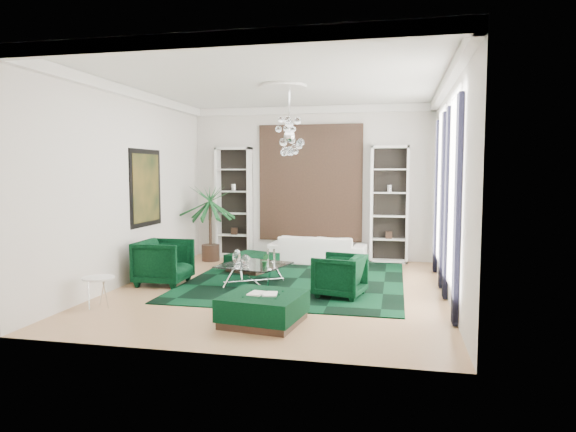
% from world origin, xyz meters
% --- Properties ---
extents(floor, '(6.00, 7.00, 0.02)m').
position_xyz_m(floor, '(0.00, 0.00, -0.01)').
color(floor, tan).
rests_on(floor, ground).
extents(ceiling, '(6.00, 7.00, 0.02)m').
position_xyz_m(ceiling, '(0.00, 0.00, 3.81)').
color(ceiling, white).
rests_on(ceiling, ground).
extents(wall_back, '(6.00, 0.02, 3.80)m').
position_xyz_m(wall_back, '(0.00, 3.51, 1.90)').
color(wall_back, silver).
rests_on(wall_back, ground).
extents(wall_front, '(6.00, 0.02, 3.80)m').
position_xyz_m(wall_front, '(0.00, -3.51, 1.90)').
color(wall_front, silver).
rests_on(wall_front, ground).
extents(wall_left, '(0.02, 7.00, 3.80)m').
position_xyz_m(wall_left, '(-3.01, 0.00, 1.90)').
color(wall_left, silver).
rests_on(wall_left, ground).
extents(wall_right, '(0.02, 7.00, 3.80)m').
position_xyz_m(wall_right, '(3.01, 0.00, 1.90)').
color(wall_right, silver).
rests_on(wall_right, ground).
extents(crown_molding, '(6.00, 7.00, 0.18)m').
position_xyz_m(crown_molding, '(0.00, 0.00, 3.70)').
color(crown_molding, white).
rests_on(crown_molding, ceiling).
extents(ceiling_medallion, '(0.90, 0.90, 0.05)m').
position_xyz_m(ceiling_medallion, '(0.00, 0.30, 3.77)').
color(ceiling_medallion, white).
rests_on(ceiling_medallion, ceiling).
extents(tapestry, '(2.50, 0.06, 2.80)m').
position_xyz_m(tapestry, '(0.00, 3.46, 1.90)').
color(tapestry, black).
rests_on(tapestry, wall_back).
extents(shelving_left, '(0.90, 0.38, 2.80)m').
position_xyz_m(shelving_left, '(-1.95, 3.31, 1.40)').
color(shelving_left, white).
rests_on(shelving_left, floor).
extents(shelving_right, '(0.90, 0.38, 2.80)m').
position_xyz_m(shelving_right, '(1.95, 3.31, 1.40)').
color(shelving_right, white).
rests_on(shelving_right, floor).
extents(painting, '(0.04, 1.30, 1.60)m').
position_xyz_m(painting, '(-2.97, 0.60, 1.85)').
color(painting, black).
rests_on(painting, wall_left).
extents(window_near, '(0.03, 1.10, 2.90)m').
position_xyz_m(window_near, '(2.99, -0.90, 1.90)').
color(window_near, white).
rests_on(window_near, wall_right).
extents(curtain_near_a, '(0.07, 0.30, 3.25)m').
position_xyz_m(curtain_near_a, '(2.96, -1.68, 1.65)').
color(curtain_near_a, black).
rests_on(curtain_near_a, floor).
extents(curtain_near_b, '(0.07, 0.30, 3.25)m').
position_xyz_m(curtain_near_b, '(2.96, -0.12, 1.65)').
color(curtain_near_b, black).
rests_on(curtain_near_b, floor).
extents(window_far, '(0.03, 1.10, 2.90)m').
position_xyz_m(window_far, '(2.99, 1.50, 1.90)').
color(window_far, white).
rests_on(window_far, wall_right).
extents(curtain_far_a, '(0.07, 0.30, 3.25)m').
position_xyz_m(curtain_far_a, '(2.96, 0.72, 1.65)').
color(curtain_far_a, black).
rests_on(curtain_far_a, floor).
extents(curtain_far_b, '(0.07, 0.30, 3.25)m').
position_xyz_m(curtain_far_b, '(2.96, 2.28, 1.65)').
color(curtain_far_b, black).
rests_on(curtain_far_b, floor).
extents(rug, '(4.20, 5.00, 0.02)m').
position_xyz_m(rug, '(0.17, 0.95, 0.01)').
color(rug, black).
rests_on(rug, floor).
extents(sofa, '(2.32, 1.00, 0.67)m').
position_xyz_m(sofa, '(0.29, 2.83, 0.33)').
color(sofa, white).
rests_on(sofa, floor).
extents(armchair_left, '(0.97, 0.94, 0.87)m').
position_xyz_m(armchair_left, '(-2.29, -0.07, 0.44)').
color(armchair_left, black).
rests_on(armchair_left, floor).
extents(armchair_right, '(0.97, 0.95, 0.75)m').
position_xyz_m(armchair_right, '(1.16, -0.36, 0.37)').
color(armchair_right, black).
rests_on(armchair_right, floor).
extents(coffee_table, '(1.42, 1.42, 0.40)m').
position_xyz_m(coffee_table, '(-0.57, 0.26, 0.20)').
color(coffee_table, white).
rests_on(coffee_table, floor).
extents(ottoman_side, '(1.14, 1.14, 0.39)m').
position_xyz_m(ottoman_side, '(-0.96, 1.50, 0.20)').
color(ottoman_side, black).
rests_on(ottoman_side, floor).
extents(ottoman_front, '(1.21, 1.21, 0.43)m').
position_xyz_m(ottoman_front, '(0.26, -2.18, 0.21)').
color(ottoman_front, black).
rests_on(ottoman_front, floor).
extents(book, '(0.42, 0.28, 0.03)m').
position_xyz_m(book, '(0.26, -2.18, 0.44)').
color(book, white).
rests_on(book, ottoman_front).
extents(side_table, '(0.64, 0.64, 0.49)m').
position_xyz_m(side_table, '(-2.55, -1.89, 0.24)').
color(side_table, white).
rests_on(side_table, floor).
extents(palm, '(1.83, 1.83, 2.40)m').
position_xyz_m(palm, '(-2.33, 2.61, 1.20)').
color(palm, '#165224').
rests_on(palm, floor).
extents(chandelier, '(1.12, 1.12, 0.78)m').
position_xyz_m(chandelier, '(0.12, 0.36, 2.85)').
color(chandelier, white).
rests_on(chandelier, ceiling).
extents(table_plant, '(0.15, 0.13, 0.26)m').
position_xyz_m(table_plant, '(-0.28, 0.02, 0.53)').
color(table_plant, '#165224').
rests_on(table_plant, coffee_table).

